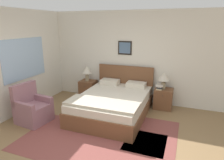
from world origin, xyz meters
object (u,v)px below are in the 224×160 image
at_px(armchair, 32,109).
at_px(nightstand_by_door, 163,99).
at_px(bed, 113,104).
at_px(table_lamp_by_door, 164,77).
at_px(table_lamp_near_window, 87,70).
at_px(nightstand_near_window, 88,89).

xyz_separation_m(armchair, nightstand_by_door, (2.77, 1.88, -0.03)).
relative_size(bed, table_lamp_by_door, 4.72).
xyz_separation_m(bed, table_lamp_by_door, (1.12, 0.84, 0.59)).
bearing_deg(table_lamp_near_window, table_lamp_by_door, 0.00).
distance_m(armchair, table_lamp_near_window, 2.00).
bearing_deg(nightstand_near_window, table_lamp_near_window, -133.85).
bearing_deg(nightstand_by_door, bed, -142.84).
distance_m(bed, nightstand_by_door, 1.43).
bearing_deg(bed, table_lamp_by_door, 37.02).
height_order(bed, nightstand_by_door, bed).
relative_size(bed, table_lamp_near_window, 4.72).
height_order(bed, table_lamp_near_window, bed).
height_order(armchair, nightstand_by_door, armchair).
height_order(armchair, nightstand_near_window, armchair).
xyz_separation_m(nightstand_near_window, table_lamp_by_door, (2.26, -0.02, 0.60)).
relative_size(nightstand_near_window, table_lamp_by_door, 1.19).
height_order(nightstand_near_window, nightstand_by_door, same).
bearing_deg(nightstand_near_window, bed, -37.16).
relative_size(armchair, nightstand_near_window, 1.65).
distance_m(nightstand_by_door, table_lamp_near_window, 2.37).
bearing_deg(bed, nightstand_near_window, 142.84).
height_order(table_lamp_near_window, table_lamp_by_door, same).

